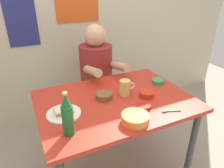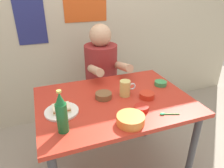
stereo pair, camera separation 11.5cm
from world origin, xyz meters
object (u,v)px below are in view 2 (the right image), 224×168
object	(u,v)px
beer_mug	(125,88)
beer_bottle	(62,114)
sandwich	(61,108)
stool	(102,101)
dining_table	(114,110)
sambal_bowl_red	(141,108)
plate_orange	(62,111)
person_seated	(101,66)

from	to	relation	value
beer_mug	beer_bottle	size ratio (longest dim) A/B	0.48
sandwich	beer_mug	bearing A→B (deg)	7.64
sandwich	beer_bottle	bearing A→B (deg)	-94.56
stool	sandwich	world-z (taller)	sandwich
dining_table	beer_mug	bearing A→B (deg)	14.45
sandwich	sambal_bowl_red	bearing A→B (deg)	-17.89
plate_orange	beer_bottle	world-z (taller)	beer_bottle
person_seated	beer_bottle	bearing A→B (deg)	-120.25
dining_table	sambal_bowl_red	bearing A→B (deg)	-60.28
beer_mug	beer_bottle	bearing A→B (deg)	-152.34
person_seated	plate_orange	distance (m)	0.82
plate_orange	beer_bottle	bearing A→B (deg)	-94.56
plate_orange	beer_mug	distance (m)	0.49
plate_orange	beer_mug	size ratio (longest dim) A/B	1.75
stool	dining_table	bearing A→B (deg)	-98.89
plate_orange	sambal_bowl_red	xyz separation A→B (m)	(0.50, -0.16, 0.01)
beer_bottle	sambal_bowl_red	distance (m)	0.52
dining_table	person_seated	world-z (taller)	person_seated
plate_orange	sandwich	distance (m)	0.02
person_seated	beer_mug	bearing A→B (deg)	-90.24
beer_mug	beer_bottle	xyz separation A→B (m)	(-0.50, -0.26, 0.06)
stool	sandwich	size ratio (longest dim) A/B	4.09
dining_table	sandwich	bearing A→B (deg)	-174.10
stool	beer_bottle	distance (m)	1.12
stool	beer_mug	world-z (taller)	beer_mug
person_seated	sandwich	world-z (taller)	person_seated
person_seated	sandwich	size ratio (longest dim) A/B	6.54
beer_mug	plate_orange	bearing A→B (deg)	-172.36
person_seated	sandwich	distance (m)	0.82
person_seated	plate_orange	world-z (taller)	person_seated
beer_mug	beer_bottle	world-z (taller)	beer_bottle
person_seated	beer_bottle	distance (m)	0.99
stool	sambal_bowl_red	size ratio (longest dim) A/B	4.69
stool	beer_bottle	world-z (taller)	beer_bottle
stool	plate_orange	bearing A→B (deg)	-125.75
person_seated	beer_mug	xyz separation A→B (m)	(-0.00, -0.59, 0.03)
dining_table	sandwich	xyz separation A→B (m)	(-0.38, -0.04, 0.13)
plate_orange	sambal_bowl_red	world-z (taller)	sambal_bowl_red
person_seated	sambal_bowl_red	size ratio (longest dim) A/B	7.49
dining_table	sandwich	world-z (taller)	sandwich
beer_mug	stool	bearing A→B (deg)	89.76
dining_table	beer_mug	xyz separation A→B (m)	(0.10, 0.02, 0.15)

